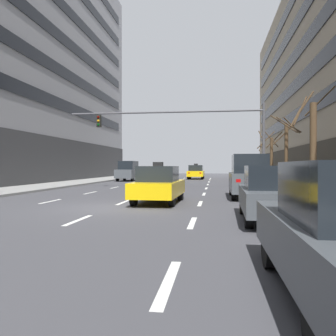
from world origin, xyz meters
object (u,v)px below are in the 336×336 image
(taxi_driving_2, at_px, (196,172))
(street_tree_3, at_px, (312,147))
(car_driving_1, at_px, (128,171))
(street_tree_0, at_px, (286,153))
(car_parked_2, at_px, (249,176))
(street_tree_1, at_px, (271,157))
(taxi_driving_0, at_px, (159,185))
(traffic_signal_0, at_px, (193,127))
(car_parked_1, at_px, (273,194))

(taxi_driving_2, xyz_separation_m, street_tree_3, (6.55, -25.95, 1.60))
(car_driving_1, relative_size, street_tree_3, 0.88)
(street_tree_0, bearing_deg, car_parked_2, -122.63)
(car_driving_1, height_order, street_tree_0, street_tree_0)
(car_parked_2, xyz_separation_m, street_tree_1, (2.51, 9.64, 1.17))
(taxi_driving_0, bearing_deg, street_tree_3, 10.16)
(traffic_signal_0, xyz_separation_m, street_tree_0, (5.73, -1.55, -1.80))
(taxi_driving_2, distance_m, traffic_signal_0, 18.99)
(car_driving_1, bearing_deg, car_parked_1, -66.99)
(street_tree_0, bearing_deg, taxi_driving_0, -133.91)
(taxi_driving_0, bearing_deg, street_tree_1, 62.24)
(car_driving_1, bearing_deg, street_tree_1, -32.78)
(car_parked_2, xyz_separation_m, street_tree_0, (2.57, 4.01, 1.33))
(street_tree_1, bearing_deg, car_driving_1, 147.22)
(traffic_signal_0, relative_size, street_tree_3, 2.65)
(taxi_driving_2, height_order, traffic_signal_0, traffic_signal_0)
(taxi_driving_0, bearing_deg, car_driving_1, 107.71)
(car_parked_1, bearing_deg, car_parked_2, 89.99)
(taxi_driving_0, height_order, street_tree_3, street_tree_3)
(car_parked_1, xyz_separation_m, car_parked_2, (0.00, 7.30, 0.28))
(car_parked_1, height_order, street_tree_3, street_tree_3)
(car_driving_1, xyz_separation_m, traffic_signal_0, (7.69, -12.68, 3.16))
(car_parked_2, relative_size, street_tree_1, 1.06)
(taxi_driving_2, height_order, street_tree_3, street_tree_3)
(taxi_driving_0, bearing_deg, traffic_signal_0, 83.71)
(taxi_driving_0, distance_m, car_parked_2, 5.03)
(car_driving_1, distance_m, street_tree_3, 24.08)
(taxi_driving_2, relative_size, street_tree_1, 1.07)
(traffic_signal_0, bearing_deg, car_driving_1, 121.23)
(car_parked_1, height_order, street_tree_1, street_tree_1)
(car_driving_1, height_order, taxi_driving_2, car_driving_1)
(street_tree_0, relative_size, street_tree_3, 0.90)
(taxi_driving_2, bearing_deg, street_tree_3, -75.83)
(car_parked_1, distance_m, street_tree_0, 11.71)
(taxi_driving_2, xyz_separation_m, street_tree_1, (6.52, -14.59, 1.41))
(taxi_driving_2, xyz_separation_m, car_parked_1, (4.00, -31.52, -0.04))
(traffic_signal_0, bearing_deg, street_tree_0, -15.17)
(street_tree_3, bearing_deg, street_tree_0, 89.82)
(car_parked_1, height_order, traffic_signal_0, traffic_signal_0)
(car_parked_1, bearing_deg, taxi_driving_0, 133.01)
(street_tree_1, relative_size, street_tree_3, 0.85)
(taxi_driving_0, relative_size, traffic_signal_0, 0.33)
(car_driving_1, relative_size, street_tree_0, 0.98)
(car_parked_1, relative_size, car_parked_2, 0.97)
(taxi_driving_0, bearing_deg, car_parked_2, 35.40)
(taxi_driving_0, height_order, taxi_driving_2, taxi_driving_2)
(taxi_driving_0, xyz_separation_m, street_tree_1, (6.60, 12.55, 1.46))
(traffic_signal_0, xyz_separation_m, street_tree_3, (5.71, -7.28, -1.78))
(street_tree_3, bearing_deg, car_parked_2, 146.01)
(taxi_driving_0, height_order, car_parked_2, car_parked_2)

